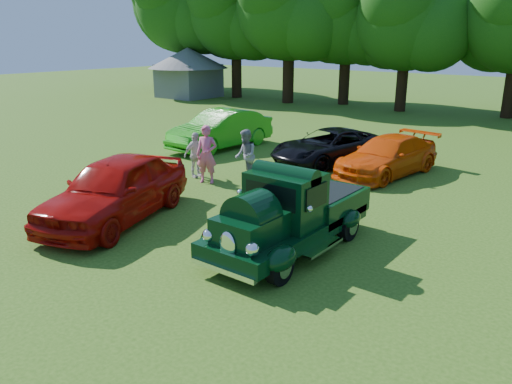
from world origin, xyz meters
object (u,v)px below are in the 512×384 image
Objects in this scene: hero_pickup at (290,215)px; back_car_lime at (221,129)px; back_car_black at (329,147)px; red_convertible at (115,189)px; gazebo at (188,67)px; back_car_orange at (387,156)px; spectator_pink at (207,154)px; spectator_white at (195,155)px; spectator_grey at (246,156)px.

back_car_lime is (-8.52, 7.21, 0.02)m from hero_pickup.
back_car_lime reaches higher than back_car_black.
red_convertible is 1.00× the size of back_car_lime.
hero_pickup is at bearing -36.54° from back_car_lime.
back_car_black is 24.04m from gazebo.
hero_pickup reaches higher than back_car_orange.
spectator_pink is (-1.94, -4.75, 0.30)m from back_car_black.
back_car_orange is (3.80, 8.72, -0.19)m from red_convertible.
red_convertible reaches higher than spectator_white.
spectator_pink is 0.30× the size of gazebo.
gazebo is (-20.30, 12.75, 1.73)m from back_car_black.
spectator_pink is at bearing -96.01° from back_car_black.
hero_pickup reaches higher than red_convertible.
hero_pickup reaches higher than back_car_lime.
red_convertible is at bearing -48.79° from gazebo.
spectator_pink is at bearing -43.62° from gazebo.
hero_pickup is at bearing -50.18° from back_car_black.
gazebo is (-19.25, 16.54, 1.52)m from spectator_grey.
red_convertible is at bearing -62.10° from back_car_lime.
spectator_white is at bearing -130.60° from back_car_orange.
spectator_grey is at bearing -58.07° from spectator_white.
back_car_black is (1.40, 8.84, -0.19)m from red_convertible.
back_car_black is at bearing 113.60° from hero_pickup.
spectator_pink reaches higher than back_car_orange.
gazebo is (-23.62, 20.33, 1.60)m from hero_pickup.
back_car_orange is at bearing 48.11° from red_convertible.
back_car_lime is at bearing -40.99° from gazebo.
spectator_white is at bearing 88.61° from red_convertible.
red_convertible is 1.04× the size of back_car_black.
gazebo is at bearing 54.95° from spectator_white.
back_car_black is 2.75× the size of spectator_grey.
back_car_orange is (7.60, 0.25, -0.15)m from back_car_lime.
back_car_lime reaches higher than spectator_white.
back_car_orange is (-0.92, 7.46, -0.13)m from hero_pickup.
back_car_orange is at bearing 5.60° from back_car_lime.
spectator_grey reaches higher than back_car_black.
red_convertible is 5.06m from spectator_grey.
red_convertible is 0.79× the size of gazebo.
gazebo reaches higher than back_car_orange.
spectator_white is at bearing -44.44° from gazebo.
back_car_orange is at bearing 90.25° from spectator_grey.
back_car_black is at bearing -32.12° from gazebo.
hero_pickup is 31.21m from gazebo.
gazebo reaches higher than hero_pickup.
back_car_orange is (2.40, -0.13, 0.00)m from back_car_black.
hero_pickup is at bearing -3.45° from red_convertible.
gazebo is at bearing 139.28° from hero_pickup.
red_convertible is at bearing -50.41° from spectator_grey.
back_car_lime is 5.46m from spectator_pink.
spectator_pink is 0.85m from spectator_white.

